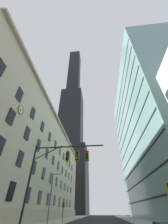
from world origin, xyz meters
The scene contains 6 objects.
station_building centered at (-19.75, 26.14, 12.33)m, with size 18.18×64.29×24.70m.
dark_skyscraper centered at (-20.00, 80.68, 52.74)m, with size 25.50×25.50×178.34m.
glass_office_midrise centered at (18.12, 30.62, 23.22)m, with size 14.34×46.11×46.45m.
traffic_signal_mast centered at (-3.10, 3.27, 5.97)m, with size 7.92×0.63×7.89m.
traffic_light_far_left centered at (-6.84, 20.74, 2.74)m, with size 0.40×0.63×3.28m.
street_lamppost centered at (-7.54, 14.97, 4.52)m, with size 2.15×0.32×7.34m.
Camera 1 is at (0.76, -11.17, 1.92)m, focal length 21.61 mm.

